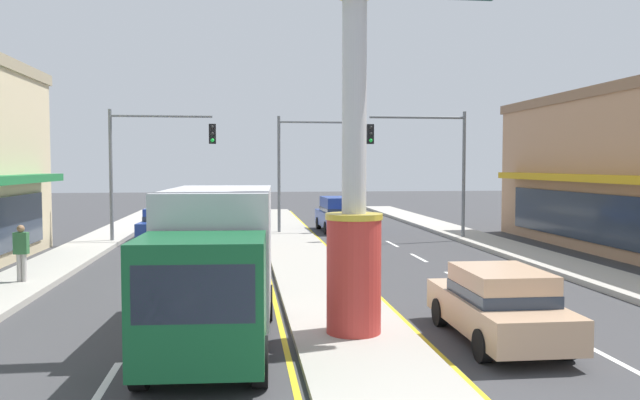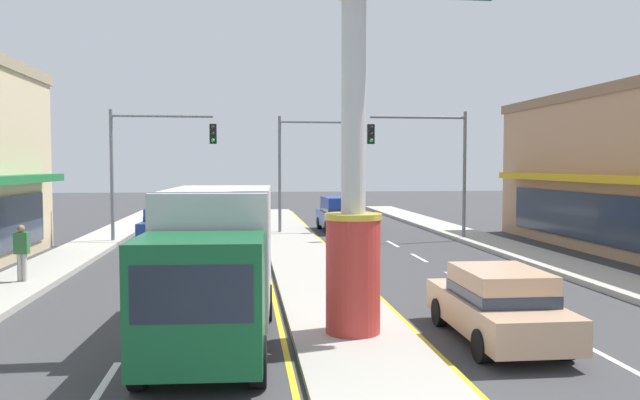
{
  "view_description": "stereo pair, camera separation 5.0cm",
  "coord_description": "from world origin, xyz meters",
  "px_view_note": "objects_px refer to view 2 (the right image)",
  "views": [
    {
      "loc": [
        -2.29,
        -5.84,
        3.64
      ],
      "look_at": [
        0.01,
        12.71,
        2.6
      ],
      "focal_mm": 35.24,
      "sensor_mm": 36.0,
      "label": 1
    },
    {
      "loc": [
        -2.24,
        -5.84,
        3.64
      ],
      "look_at": [
        0.01,
        12.71,
        2.6
      ],
      "focal_mm": 35.24,
      "sensor_mm": 36.0,
      "label": 2
    }
  ],
  "objects_px": {
    "traffic_light_median_far": "(308,155)",
    "sedan_far_right_lane": "(498,304)",
    "traffic_light_left_side": "(151,152)",
    "sedan_near_left_lane": "(163,223)",
    "sedan_far_left_oncoming": "(228,235)",
    "suv_mid_left_lane": "(339,214)",
    "box_truck_near_right_lane": "(216,259)",
    "pedestrian_near_kerb": "(22,249)",
    "district_sign": "(354,118)",
    "traffic_light_right_side": "(429,152)"
  },
  "relations": [
    {
      "from": "traffic_light_median_far",
      "to": "sedan_far_left_oncoming",
      "type": "xyz_separation_m",
      "value": [
        -4.04,
        -7.11,
        -3.41
      ]
    },
    {
      "from": "traffic_light_left_side",
      "to": "sedan_far_left_oncoming",
      "type": "bearing_deg",
      "value": -48.25
    },
    {
      "from": "traffic_light_right_side",
      "to": "box_truck_near_right_lane",
      "type": "relative_size",
      "value": 0.89
    },
    {
      "from": "sedan_far_right_lane",
      "to": "pedestrian_near_kerb",
      "type": "xyz_separation_m",
      "value": [
        -11.75,
        7.24,
        0.35
      ]
    },
    {
      "from": "sedan_far_left_oncoming",
      "to": "traffic_light_right_side",
      "type": "bearing_deg",
      "value": 19.53
    },
    {
      "from": "sedan_near_left_lane",
      "to": "district_sign",
      "type": "bearing_deg",
      "value": -71.73
    },
    {
      "from": "box_truck_near_right_lane",
      "to": "traffic_light_right_side",
      "type": "bearing_deg",
      "value": 59.68
    },
    {
      "from": "traffic_light_left_side",
      "to": "sedan_near_left_lane",
      "type": "height_order",
      "value": "traffic_light_left_side"
    },
    {
      "from": "traffic_light_median_far",
      "to": "sedan_near_left_lane",
      "type": "bearing_deg",
      "value": -171.0
    },
    {
      "from": "traffic_light_left_side",
      "to": "box_truck_near_right_lane",
      "type": "distance_m",
      "value": 17.25
    },
    {
      "from": "suv_mid_left_lane",
      "to": "pedestrian_near_kerb",
      "type": "relative_size",
      "value": 2.75
    },
    {
      "from": "suv_mid_left_lane",
      "to": "traffic_light_left_side",
      "type": "bearing_deg",
      "value": -155.6
    },
    {
      "from": "sedan_near_left_lane",
      "to": "suv_mid_left_lane",
      "type": "xyz_separation_m",
      "value": [
        9.15,
        2.35,
        0.2
      ]
    },
    {
      "from": "sedan_far_right_lane",
      "to": "traffic_light_right_side",
      "type": "bearing_deg",
      "value": 77.96
    },
    {
      "from": "box_truck_near_right_lane",
      "to": "sedan_near_left_lane",
      "type": "height_order",
      "value": "box_truck_near_right_lane"
    },
    {
      "from": "sedan_far_right_lane",
      "to": "pedestrian_near_kerb",
      "type": "height_order",
      "value": "pedestrian_near_kerb"
    },
    {
      "from": "traffic_light_right_side",
      "to": "box_truck_near_right_lane",
      "type": "height_order",
      "value": "traffic_light_right_side"
    },
    {
      "from": "district_sign",
      "to": "traffic_light_median_far",
      "type": "relative_size",
      "value": 1.4
    },
    {
      "from": "traffic_light_right_side",
      "to": "sedan_far_left_oncoming",
      "type": "xyz_separation_m",
      "value": [
        -9.44,
        -3.35,
        -3.46
      ]
    },
    {
      "from": "traffic_light_right_side",
      "to": "box_truck_near_right_lane",
      "type": "distance_m",
      "value": 18.7
    },
    {
      "from": "district_sign",
      "to": "suv_mid_left_lane",
      "type": "bearing_deg",
      "value": 82.13
    },
    {
      "from": "traffic_light_median_far",
      "to": "box_truck_near_right_lane",
      "type": "xyz_separation_m",
      "value": [
        -3.95,
        -19.75,
        -2.5
      ]
    },
    {
      "from": "sedan_near_left_lane",
      "to": "suv_mid_left_lane",
      "type": "height_order",
      "value": "suv_mid_left_lane"
    },
    {
      "from": "sedan_far_right_lane",
      "to": "pedestrian_near_kerb",
      "type": "relative_size",
      "value": 2.56
    },
    {
      "from": "traffic_light_median_far",
      "to": "sedan_far_right_lane",
      "type": "height_order",
      "value": "traffic_light_median_far"
    },
    {
      "from": "box_truck_near_right_lane",
      "to": "sedan_near_left_lane",
      "type": "bearing_deg",
      "value": 100.31
    },
    {
      "from": "box_truck_near_right_lane",
      "to": "sedan_near_left_lane",
      "type": "xyz_separation_m",
      "value": [
        -3.38,
        18.59,
        -0.91
      ]
    },
    {
      "from": "box_truck_near_right_lane",
      "to": "sedan_far_left_oncoming",
      "type": "relative_size",
      "value": 1.61
    },
    {
      "from": "traffic_light_right_side",
      "to": "sedan_far_left_oncoming",
      "type": "distance_m",
      "value": 10.6
    },
    {
      "from": "sedan_near_left_lane",
      "to": "sedan_far_left_oncoming",
      "type": "bearing_deg",
      "value": -61.03
    },
    {
      "from": "traffic_light_median_far",
      "to": "suv_mid_left_lane",
      "type": "distance_m",
      "value": 3.87
    },
    {
      "from": "traffic_light_right_side",
      "to": "pedestrian_near_kerb",
      "type": "xyz_separation_m",
      "value": [
        -15.34,
        -9.57,
        -3.11
      ]
    },
    {
      "from": "traffic_light_left_side",
      "to": "sedan_far_right_lane",
      "type": "relative_size",
      "value": 1.43
    },
    {
      "from": "traffic_light_median_far",
      "to": "sedan_far_right_lane",
      "type": "bearing_deg",
      "value": -84.96
    },
    {
      "from": "traffic_light_right_side",
      "to": "box_truck_near_right_lane",
      "type": "bearing_deg",
      "value": -120.32
    },
    {
      "from": "pedestrian_near_kerb",
      "to": "traffic_light_median_far",
      "type": "bearing_deg",
      "value": 53.31
    },
    {
      "from": "district_sign",
      "to": "sedan_far_left_oncoming",
      "type": "distance_m",
      "value": 13.76
    },
    {
      "from": "traffic_light_median_far",
      "to": "suv_mid_left_lane",
      "type": "relative_size",
      "value": 1.33
    },
    {
      "from": "box_truck_near_right_lane",
      "to": "traffic_light_median_far",
      "type": "bearing_deg",
      "value": 78.69
    },
    {
      "from": "sedan_near_left_lane",
      "to": "suv_mid_left_lane",
      "type": "relative_size",
      "value": 0.94
    },
    {
      "from": "box_truck_near_right_lane",
      "to": "pedestrian_near_kerb",
      "type": "xyz_separation_m",
      "value": [
        -5.99,
        6.42,
        -0.56
      ]
    },
    {
      "from": "suv_mid_left_lane",
      "to": "sedan_far_right_lane",
      "type": "bearing_deg",
      "value": -90.01
    },
    {
      "from": "traffic_light_left_side",
      "to": "pedestrian_near_kerb",
      "type": "xyz_separation_m",
      "value": [
        -2.31,
        -10.24,
        -3.11
      ]
    },
    {
      "from": "traffic_light_right_side",
      "to": "sedan_near_left_lane",
      "type": "bearing_deg",
      "value": 168.45
    },
    {
      "from": "traffic_light_median_far",
      "to": "sedan_far_right_lane",
      "type": "relative_size",
      "value": 1.43
    },
    {
      "from": "traffic_light_left_side",
      "to": "sedan_far_left_oncoming",
      "type": "relative_size",
      "value": 1.43
    },
    {
      "from": "box_truck_near_right_lane",
      "to": "sedan_far_left_oncoming",
      "type": "bearing_deg",
      "value": 90.4
    },
    {
      "from": "traffic_light_median_far",
      "to": "pedestrian_near_kerb",
      "type": "distance_m",
      "value": 16.91
    },
    {
      "from": "district_sign",
      "to": "sedan_far_left_oncoming",
      "type": "bearing_deg",
      "value": 102.79
    },
    {
      "from": "traffic_light_right_side",
      "to": "traffic_light_left_side",
      "type": "bearing_deg",
      "value": 177.07
    }
  ]
}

